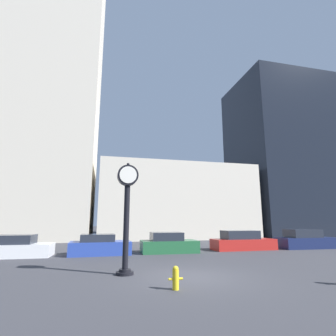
{
  "coord_description": "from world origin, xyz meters",
  "views": [
    {
      "loc": [
        -3.3,
        -10.31,
        2.14
      ],
      "look_at": [
        1.79,
        10.8,
        6.53
      ],
      "focal_mm": 28.0,
      "sensor_mm": 36.0,
      "label": 1
    }
  ],
  "objects_px": {
    "fire_hydrant_far": "(176,277)",
    "car_white": "(17,248)",
    "car_green": "(168,244)",
    "car_blue": "(100,246)",
    "car_red": "(242,242)",
    "car_navy": "(305,240)",
    "street_clock": "(127,204)"
  },
  "relations": [
    {
      "from": "car_white",
      "to": "car_green",
      "type": "bearing_deg",
      "value": 1.22
    },
    {
      "from": "car_white",
      "to": "car_navy",
      "type": "distance_m",
      "value": 20.75
    },
    {
      "from": "car_red",
      "to": "car_navy",
      "type": "relative_size",
      "value": 1.05
    },
    {
      "from": "car_red",
      "to": "car_navy",
      "type": "distance_m",
      "value": 5.41
    },
    {
      "from": "car_green",
      "to": "car_navy",
      "type": "bearing_deg",
      "value": 2.41
    },
    {
      "from": "car_green",
      "to": "car_navy",
      "type": "height_order",
      "value": "car_navy"
    },
    {
      "from": "car_white",
      "to": "car_navy",
      "type": "bearing_deg",
      "value": 1.7
    },
    {
      "from": "street_clock",
      "to": "car_white",
      "type": "distance_m",
      "value": 9.41
    },
    {
      "from": "car_red",
      "to": "car_white",
      "type": "bearing_deg",
      "value": -178.99
    },
    {
      "from": "car_green",
      "to": "fire_hydrant_far",
      "type": "height_order",
      "value": "car_green"
    },
    {
      "from": "car_red",
      "to": "fire_hydrant_far",
      "type": "bearing_deg",
      "value": -128.91
    },
    {
      "from": "car_blue",
      "to": "car_red",
      "type": "relative_size",
      "value": 0.82
    },
    {
      "from": "fire_hydrant_far",
      "to": "car_white",
      "type": "bearing_deg",
      "value": 127.45
    },
    {
      "from": "car_green",
      "to": "car_red",
      "type": "relative_size",
      "value": 0.82
    },
    {
      "from": "street_clock",
      "to": "fire_hydrant_far",
      "type": "relative_size",
      "value": 6.43
    },
    {
      "from": "car_white",
      "to": "car_blue",
      "type": "relative_size",
      "value": 1.02
    },
    {
      "from": "car_white",
      "to": "car_green",
      "type": "distance_m",
      "value": 9.49
    },
    {
      "from": "fire_hydrant_far",
      "to": "car_blue",
      "type": "bearing_deg",
      "value": 104.63
    },
    {
      "from": "car_blue",
      "to": "car_green",
      "type": "height_order",
      "value": "car_green"
    },
    {
      "from": "car_blue",
      "to": "car_red",
      "type": "xyz_separation_m",
      "value": [
        10.45,
        0.49,
        0.04
      ]
    },
    {
      "from": "street_clock",
      "to": "car_navy",
      "type": "bearing_deg",
      "value": 25.68
    },
    {
      "from": "street_clock",
      "to": "car_green",
      "type": "height_order",
      "value": "street_clock"
    },
    {
      "from": "car_white",
      "to": "car_green",
      "type": "xyz_separation_m",
      "value": [
        9.49,
        0.02,
        0.03
      ]
    },
    {
      "from": "street_clock",
      "to": "fire_hydrant_far",
      "type": "bearing_deg",
      "value": -63.3
    },
    {
      "from": "car_white",
      "to": "car_navy",
      "type": "xyz_separation_m",
      "value": [
        20.75,
        0.22,
        0.07
      ]
    },
    {
      "from": "street_clock",
      "to": "car_blue",
      "type": "relative_size",
      "value": 1.19
    },
    {
      "from": "car_white",
      "to": "car_blue",
      "type": "xyz_separation_m",
      "value": [
        4.89,
        -0.1,
        0.01
      ]
    },
    {
      "from": "car_red",
      "to": "car_navy",
      "type": "bearing_deg",
      "value": -2.4
    },
    {
      "from": "car_navy",
      "to": "car_green",
      "type": "bearing_deg",
      "value": -177.22
    },
    {
      "from": "car_blue",
      "to": "fire_hydrant_far",
      "type": "distance_m",
      "value": 9.86
    },
    {
      "from": "car_green",
      "to": "car_red",
      "type": "bearing_deg",
      "value": 5.1
    },
    {
      "from": "car_white",
      "to": "car_green",
      "type": "height_order",
      "value": "car_green"
    }
  ]
}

